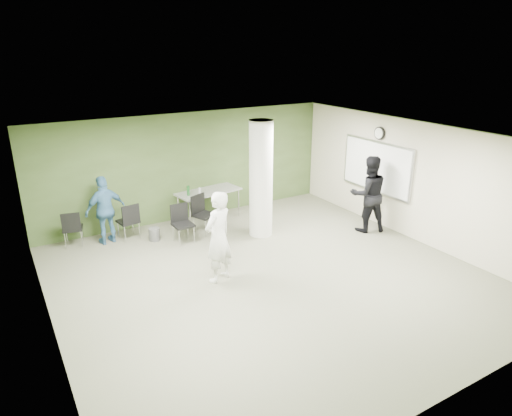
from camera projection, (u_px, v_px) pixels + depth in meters
floor at (270, 277)px, 9.16m from camera, size 8.00×8.00×0.00m
ceiling at (271, 139)px, 8.21m from camera, size 8.00×8.00×0.00m
wall_back at (189, 166)px, 11.92m from camera, size 8.00×2.80×0.02m
wall_left at (43, 260)px, 6.76m from camera, size 0.02×8.00×2.80m
wall_right_cream at (416, 182)px, 10.60m from camera, size 0.02×8.00×2.80m
column at (261, 179)px, 10.78m from camera, size 0.56×0.56×2.80m
whiteboard at (376, 167)px, 11.50m from camera, size 0.05×2.30×1.30m
wall_clock at (379, 133)px, 11.21m from camera, size 0.06×0.32×0.32m
folding_table at (208, 193)px, 11.92m from camera, size 1.78×0.98×1.05m
wastebasket at (154, 234)px, 10.85m from camera, size 0.26×0.26×0.31m
chair_back_left at (72, 226)px, 10.40m from camera, size 0.51×0.51×0.86m
chair_back_right at (129, 219)px, 10.77m from camera, size 0.51×0.51×0.90m
chair_table_left at (182, 220)px, 10.67m from camera, size 0.46×0.46×0.91m
chair_table_right at (202, 211)px, 11.20m from camera, size 0.62×0.62×0.95m
woman_white at (218, 237)px, 8.76m from camera, size 0.79×0.67×1.84m
man_black at (368, 194)px, 11.16m from camera, size 1.12×1.00×1.91m
man_blue at (106, 210)px, 10.51m from camera, size 1.01×0.56×1.62m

